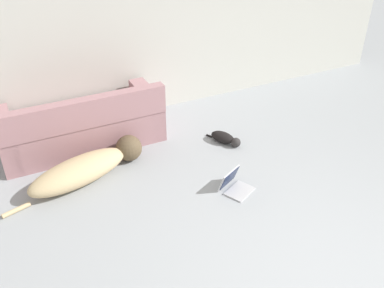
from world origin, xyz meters
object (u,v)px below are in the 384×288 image
(dog, at_px, (88,167))
(cat, at_px, (225,138))
(couch, at_px, (82,126))
(laptop_open, at_px, (233,183))

(dog, relative_size, cat, 3.52)
(dog, bearing_deg, couch, 63.48)
(couch, xyz_separation_m, dog, (-0.13, -0.71, -0.12))
(couch, xyz_separation_m, laptop_open, (1.22, -1.59, -0.19))
(dog, height_order, laptop_open, dog)
(dog, distance_m, laptop_open, 1.61)
(dog, xyz_separation_m, cat, (1.73, -0.02, -0.08))
(cat, xyz_separation_m, laptop_open, (-0.39, -0.86, 0.01))
(couch, distance_m, dog, 0.73)
(cat, relative_size, laptop_open, 1.19)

